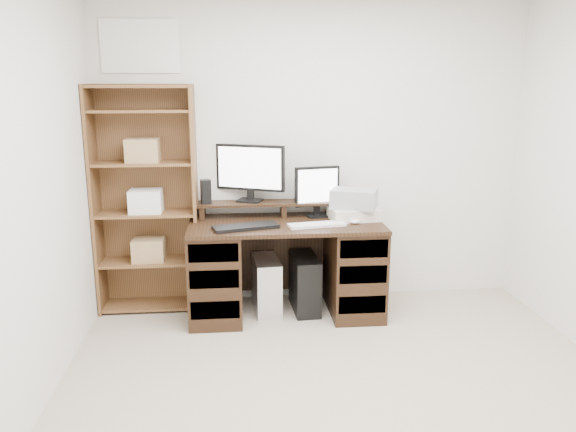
{
  "coord_description": "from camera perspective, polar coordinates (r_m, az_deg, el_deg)",
  "views": [
    {
      "loc": [
        -0.63,
        -2.58,
        1.82
      ],
      "look_at": [
        -0.25,
        1.43,
        0.85
      ],
      "focal_mm": 35.0,
      "sensor_mm": 36.0,
      "label": 1
    }
  ],
  "objects": [
    {
      "name": "room",
      "position": [
        2.71,
        8.14,
        1.31
      ],
      "size": [
        3.54,
        4.04,
        2.54
      ],
      "color": "tan",
      "rests_on": "ground"
    },
    {
      "name": "desk",
      "position": [
        4.47,
        -0.25,
        -5.11
      ],
      "size": [
        1.5,
        0.7,
        0.75
      ],
      "color": "black",
      "rests_on": "ground"
    },
    {
      "name": "riser_shelf",
      "position": [
        4.55,
        -0.49,
        1.15
      ],
      "size": [
        1.4,
        0.22,
        0.12
      ],
      "color": "black",
      "rests_on": "desk"
    },
    {
      "name": "monitor_wide",
      "position": [
        4.53,
        -3.87,
        4.7
      ],
      "size": [
        0.54,
        0.26,
        0.46
      ],
      "rotation": [
        0.0,
        0.0,
        -0.41
      ],
      "color": "black",
      "rests_on": "riser_shelf"
    },
    {
      "name": "monitor_small",
      "position": [
        4.52,
        2.98,
        2.72
      ],
      "size": [
        0.37,
        0.17,
        0.41
      ],
      "rotation": [
        0.0,
        0.0,
        0.21
      ],
      "color": "black",
      "rests_on": "desk"
    },
    {
      "name": "speaker",
      "position": [
        4.51,
        -8.35,
        2.47
      ],
      "size": [
        0.09,
        0.09,
        0.19
      ],
      "primitive_type": "cube",
      "rotation": [
        0.0,
        0.0,
        0.23
      ],
      "color": "black",
      "rests_on": "riser_shelf"
    },
    {
      "name": "keyboard_black",
      "position": [
        4.18,
        -4.31,
        -1.11
      ],
      "size": [
        0.51,
        0.29,
        0.03
      ],
      "primitive_type": "cube",
      "rotation": [
        0.0,
        0.0,
        0.27
      ],
      "color": "black",
      "rests_on": "desk"
    },
    {
      "name": "keyboard_white",
      "position": [
        4.25,
        2.95,
        -0.9
      ],
      "size": [
        0.45,
        0.2,
        0.02
      ],
      "primitive_type": "cube",
      "rotation": [
        0.0,
        0.0,
        0.17
      ],
      "color": "silver",
      "rests_on": "desk"
    },
    {
      "name": "mouse",
      "position": [
        4.34,
        6.79,
        -0.58
      ],
      "size": [
        0.09,
        0.07,
        0.03
      ],
      "primitive_type": "ellipsoid",
      "rotation": [
        0.0,
        0.0,
        -0.19
      ],
      "color": "silver",
      "rests_on": "desk"
    },
    {
      "name": "printer",
      "position": [
        4.48,
        6.68,
        0.26
      ],
      "size": [
        0.4,
        0.32,
        0.09
      ],
      "primitive_type": "cube",
      "rotation": [
        0.0,
        0.0,
        0.11
      ],
      "color": "beige",
      "rests_on": "desk"
    },
    {
      "name": "basket",
      "position": [
        4.46,
        6.72,
        1.77
      ],
      "size": [
        0.41,
        0.36,
        0.15
      ],
      "primitive_type": "cube",
      "rotation": [
        0.0,
        0.0,
        -0.37
      ],
      "color": "#91979B",
      "rests_on": "printer"
    },
    {
      "name": "tower_silver",
      "position": [
        4.57,
        -2.21,
        -6.98
      ],
      "size": [
        0.23,
        0.45,
        0.44
      ],
      "primitive_type": "cube",
      "rotation": [
        0.0,
        0.0,
        0.08
      ],
      "color": "silver",
      "rests_on": "ground"
    },
    {
      "name": "tower_black",
      "position": [
        4.58,
        1.71,
        -6.81
      ],
      "size": [
        0.22,
        0.46,
        0.45
      ],
      "rotation": [
        0.0,
        0.0,
        0.06
      ],
      "color": "black",
      "rests_on": "ground"
    },
    {
      "name": "bookshelf",
      "position": [
        4.58,
        -14.2,
        1.77
      ],
      "size": [
        0.8,
        0.3,
        1.8
      ],
      "color": "brown",
      "rests_on": "ground"
    }
  ]
}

